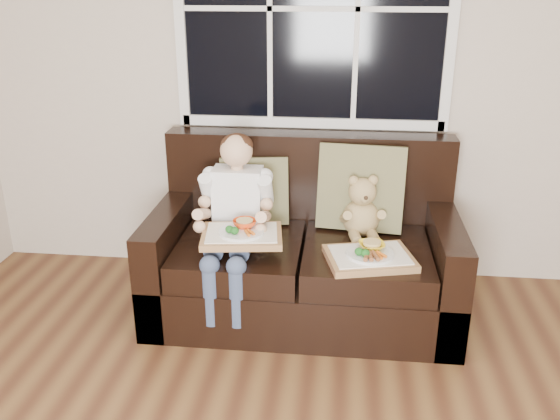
# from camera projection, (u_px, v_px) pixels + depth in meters

# --- Properties ---
(room_walls) EXTENTS (4.52, 5.02, 2.71)m
(room_walls) POSITION_uv_depth(u_px,v_px,m) (317.00, 110.00, 1.07)
(room_walls) COLOR beige
(room_walls) RESTS_ON ground
(window_back) EXTENTS (1.62, 0.04, 1.37)m
(window_back) POSITION_uv_depth(u_px,v_px,m) (314.00, 9.00, 3.36)
(window_back) COLOR black
(window_back) RESTS_ON room_walls
(loveseat) EXTENTS (1.70, 0.92, 0.96)m
(loveseat) POSITION_uv_depth(u_px,v_px,m) (304.00, 257.00, 3.43)
(loveseat) COLOR black
(loveseat) RESTS_ON ground
(pillow_left) EXTENTS (0.42, 0.25, 0.41)m
(pillow_left) POSITION_uv_depth(u_px,v_px,m) (254.00, 191.00, 3.47)
(pillow_left) COLOR olive
(pillow_left) RESTS_ON loveseat
(pillow_right) EXTENTS (0.51, 0.28, 0.50)m
(pillow_right) POSITION_uv_depth(u_px,v_px,m) (361.00, 187.00, 3.39)
(pillow_right) COLOR olive
(pillow_right) RESTS_ON loveseat
(child) EXTENTS (0.40, 0.60, 0.90)m
(child) POSITION_uv_depth(u_px,v_px,m) (235.00, 207.00, 3.23)
(child) COLOR white
(child) RESTS_ON loveseat
(teddy_bear) EXTENTS (0.24, 0.29, 0.37)m
(teddy_bear) POSITION_uv_depth(u_px,v_px,m) (361.00, 211.00, 3.32)
(teddy_bear) COLOR tan
(teddy_bear) RESTS_ON loveseat
(tray_left) EXTENTS (0.45, 0.37, 0.09)m
(tray_left) POSITION_uv_depth(u_px,v_px,m) (242.00, 234.00, 3.08)
(tray_left) COLOR #996345
(tray_left) RESTS_ON child
(tray_right) EXTENTS (0.50, 0.43, 0.10)m
(tray_right) POSITION_uv_depth(u_px,v_px,m) (370.00, 256.00, 3.04)
(tray_right) COLOR #996345
(tray_right) RESTS_ON loveseat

